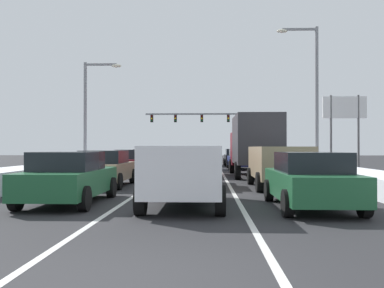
{
  "coord_description": "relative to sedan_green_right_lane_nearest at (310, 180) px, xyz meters",
  "views": [
    {
      "loc": [
        0.78,
        -5.26,
        1.64
      ],
      "look_at": [
        -0.91,
        40.61,
        2.01
      ],
      "focal_mm": 40.52,
      "sensor_mm": 36.0,
      "label": 1
    }
  ],
  "objects": [
    {
      "name": "street_lamp_left_mid",
      "position": [
        -10.94,
        18.21,
        3.82
      ],
      "size": [
        2.66,
        0.36,
        7.59
      ],
      "color": "gray",
      "rests_on": "ground"
    },
    {
      "name": "snow_bank_right_shoulder",
      "position": [
        3.47,
        18.73,
        -0.42
      ],
      "size": [
        2.17,
        55.38,
        0.68
      ],
      "primitive_type": "cube",
      "color": "white",
      "rests_on": "ground"
    },
    {
      "name": "sedan_tan_left_lane_second",
      "position": [
        -7.07,
        6.32,
        0.0
      ],
      "size": [
        2.0,
        4.5,
        1.51
      ],
      "color": "#937F60",
      "rests_on": "ground"
    },
    {
      "name": "sedan_green_left_lane_nearest",
      "position": [
        -6.79,
        0.75,
        0.0
      ],
      "size": [
        2.0,
        4.5,
        1.51
      ],
      "color": "#1E5633",
      "rests_on": "ground"
    },
    {
      "name": "suv_gray_center_lane_fourth",
      "position": [
        -3.75,
        19.7,
        0.25
      ],
      "size": [
        2.16,
        4.9,
        1.67
      ],
      "color": "slate",
      "rests_on": "ground"
    },
    {
      "name": "lane_stripe_between_right_lane_and_center_lane",
      "position": [
        -1.83,
        18.73,
        -0.76
      ],
      "size": [
        0.14,
        55.38,
        0.01
      ],
      "primitive_type": "cube",
      "color": "silver",
      "rests_on": "ground"
    },
    {
      "name": "suv_red_center_lane_third",
      "position": [
        -3.51,
        13.61,
        0.25
      ],
      "size": [
        2.16,
        4.9,
        1.67
      ],
      "color": "maroon",
      "rests_on": "ground"
    },
    {
      "name": "sedan_black_right_lane_fifth",
      "position": [
        -0.33,
        26.87,
        0.0
      ],
      "size": [
        2.0,
        4.5,
        1.51
      ],
      "color": "black",
      "rests_on": "ground"
    },
    {
      "name": "sedan_charcoal_center_lane_second",
      "position": [
        -3.35,
        6.72,
        0.0
      ],
      "size": [
        2.0,
        4.5,
        1.51
      ],
      "color": "#38383D",
      "rests_on": "ground"
    },
    {
      "name": "suv_silver_center_lane_fifth",
      "position": [
        -3.42,
        26.95,
        0.25
      ],
      "size": [
        2.16,
        4.9,
        1.67
      ],
      "color": "#B7BABF",
      "rests_on": "ground"
    },
    {
      "name": "sedan_navy_left_lane_fourth",
      "position": [
        -7.1,
        19.05,
        0.0
      ],
      "size": [
        2.0,
        4.5,
        1.51
      ],
      "color": "navy",
      "rests_on": "ground"
    },
    {
      "name": "sedan_green_right_lane_nearest",
      "position": [
        0.0,
        0.0,
        0.0
      ],
      "size": [
        2.0,
        4.5,
        1.51
      ],
      "color": "#1E5633",
      "rests_on": "ground"
    },
    {
      "name": "street_lamp_right_near",
      "position": [
        4.27,
        6.14,
        4.17
      ],
      "size": [
        2.66,
        0.36,
        8.25
      ],
      "color": "gray",
      "rests_on": "ground"
    },
    {
      "name": "suv_black_left_lane_fifth",
      "position": [
        -6.71,
        25.46,
        0.25
      ],
      "size": [
        2.16,
        4.9,
        1.67
      ],
      "color": "black",
      "rests_on": "ground"
    },
    {
      "name": "ground_plane",
      "position": [
        -3.53,
        13.7,
        -0.76
      ],
      "size": [
        130.89,
        130.89,
        0.0
      ],
      "primitive_type": "plane",
      "color": "#28282B"
    },
    {
      "name": "snow_bank_left_shoulder",
      "position": [
        -10.53,
        18.73,
        -0.37
      ],
      "size": [
        1.93,
        55.38,
        0.79
      ],
      "primitive_type": "cube",
      "color": "white",
      "rests_on": "ground"
    },
    {
      "name": "suv_white_center_lane_nearest",
      "position": [
        -3.41,
        0.33,
        0.25
      ],
      "size": [
        2.16,
        4.9,
        1.67
      ],
      "color": "silver",
      "rests_on": "ground"
    },
    {
      "name": "lane_stripe_between_center_lane_and_left_lane",
      "position": [
        -5.23,
        18.73,
        -0.76
      ],
      "size": [
        0.14,
        55.38,
        0.01
      ],
      "primitive_type": "cube",
      "color": "silver",
      "rests_on": "ground"
    },
    {
      "name": "sedan_maroon_left_lane_third",
      "position": [
        -7.11,
        13.27,
        0.0
      ],
      "size": [
        2.0,
        4.5,
        1.51
      ],
      "color": "maroon",
      "rests_on": "ground"
    },
    {
      "name": "suv_tan_right_lane_second",
      "position": [
        0.1,
        5.83,
        0.25
      ],
      "size": [
        2.16,
        4.9,
        1.67
      ],
      "color": "#937F60",
      "rests_on": "ground"
    },
    {
      "name": "box_truck_right_lane_third",
      "position": [
        -0.12,
        12.75,
        1.14
      ],
      "size": [
        2.53,
        7.2,
        3.36
      ],
      "color": "maroon",
      "rests_on": "ground"
    },
    {
      "name": "roadside_sign_right",
      "position": [
        7.33,
        20.54,
        3.25
      ],
      "size": [
        3.2,
        0.16,
        5.5
      ],
      "color": "#59595B",
      "rests_on": "ground"
    },
    {
      "name": "traffic_light_gantry",
      "position": [
        -2.22,
        43.89,
        4.12
      ],
      "size": [
        14.0,
        0.47,
        6.2
      ],
      "color": "slate",
      "rests_on": "ground"
    },
    {
      "name": "sedan_navy_right_lane_fourth",
      "position": [
        -0.28,
        21.03,
        0.0
      ],
      "size": [
        2.0,
        4.5,
        1.51
      ],
      "color": "navy",
      "rests_on": "ground"
    },
    {
      "name": "street_lamp_right_mid",
      "position": [
        3.89,
        16.21,
        4.76
      ],
      "size": [
        2.66,
        0.36,
        9.37
      ],
      "color": "gray",
      "rests_on": "ground"
    }
  ]
}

